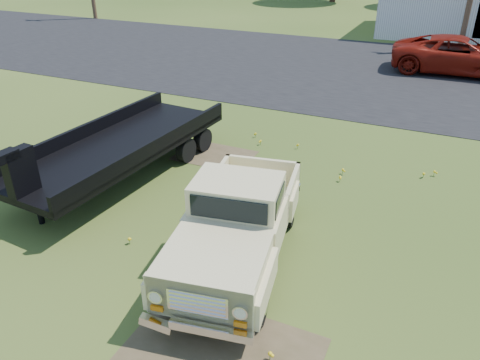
# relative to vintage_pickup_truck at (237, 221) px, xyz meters

# --- Properties ---
(ground) EXTENTS (140.00, 140.00, 0.00)m
(ground) POSITION_rel_vintage_pickup_truck_xyz_m (-0.72, 0.73, -0.91)
(ground) COLOR #324E19
(ground) RESTS_ON ground
(asphalt_lot) EXTENTS (90.00, 14.00, 0.02)m
(asphalt_lot) POSITION_rel_vintage_pickup_truck_xyz_m (-0.72, 15.73, -0.91)
(asphalt_lot) COLOR black
(asphalt_lot) RESTS_ON ground
(dirt_patch_a) EXTENTS (3.00, 2.00, 0.01)m
(dirt_patch_a) POSITION_rel_vintage_pickup_truck_xyz_m (0.78, -2.27, -0.91)
(dirt_patch_a) COLOR #4A4027
(dirt_patch_a) RESTS_ON ground
(dirt_patch_b) EXTENTS (2.20, 1.60, 0.01)m
(dirt_patch_b) POSITION_rel_vintage_pickup_truck_xyz_m (-2.72, 4.23, -0.91)
(dirt_patch_b) COLOR #4A4027
(dirt_patch_b) RESTS_ON ground
(vintage_pickup_truck) EXTENTS (2.80, 5.28, 1.82)m
(vintage_pickup_truck) POSITION_rel_vintage_pickup_truck_xyz_m (0.00, 0.00, 0.00)
(vintage_pickup_truck) COLOR beige
(vintage_pickup_truck) RESTS_ON ground
(flatbed_trailer) EXTENTS (2.89, 7.37, 1.97)m
(flatbed_trailer) POSITION_rel_vintage_pickup_truck_xyz_m (-4.41, 2.08, 0.07)
(flatbed_trailer) COLOR black
(flatbed_trailer) RESTS_ON ground
(red_pickup) EXTENTS (6.10, 3.06, 1.66)m
(red_pickup) POSITION_rel_vintage_pickup_truck_xyz_m (3.31, 17.14, -0.08)
(red_pickup) COLOR maroon
(red_pickup) RESTS_ON ground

